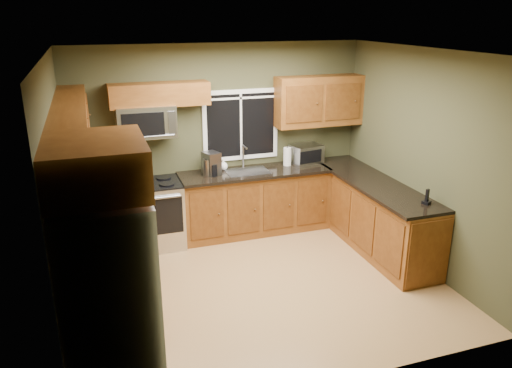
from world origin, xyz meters
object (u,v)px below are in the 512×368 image
cordless_phone (427,199)px  soap_bottle_a (216,163)px  microwave (146,121)px  coffee_maker (212,164)px  soap_bottle_c (223,164)px  range (154,214)px  refrigerator (110,300)px  kettle (208,166)px  paper_towel_roll (287,157)px  toaster_oven (306,154)px

cordless_phone → soap_bottle_a: bearing=137.4°
microwave → coffee_maker: microwave is taller
soap_bottle_c → range: bearing=-168.9°
refrigerator → soap_bottle_c: bearing=59.7°
coffee_maker → kettle: coffee_maker is taller
refrigerator → paper_towel_roll: (2.69, 2.89, 0.17)m
coffee_maker → cordless_phone: coffee_maker is taller
range → paper_towel_roll: bearing=3.3°
soap_bottle_a → cordless_phone: size_ratio=1.68×
toaster_oven → microwave: bearing=-179.7°
range → toaster_oven: size_ratio=1.88×
microwave → range: bearing=-90.0°
kettle → paper_towel_roll: size_ratio=0.97×
microwave → toaster_oven: microwave is taller
microwave → toaster_oven: 2.41m
refrigerator → coffee_maker: bearing=61.4°
microwave → toaster_oven: size_ratio=1.52×
soap_bottle_a → soap_bottle_c: size_ratio=2.00×
range → soap_bottle_c: soap_bottle_c is taller
microwave → cordless_phone: 3.66m
toaster_oven → cordless_phone: (0.66, -2.02, -0.08)m
coffee_maker → cordless_phone: 2.87m
microwave → toaster_oven: bearing=0.3°
soap_bottle_a → cordless_phone: 2.82m
microwave → coffee_maker: 1.06m
soap_bottle_c → coffee_maker: bearing=-141.3°
soap_bottle_a → range: bearing=-177.5°
coffee_maker → paper_towel_roll: 1.17m
kettle → soap_bottle_a: bearing=10.9°
microwave → soap_bottle_c: microwave is taller
paper_towel_roll → kettle: bearing=-175.3°
paper_towel_roll → soap_bottle_c: bearing=174.6°
kettle → refrigerator: bearing=-117.9°
toaster_oven → paper_towel_roll: paper_towel_roll is taller
microwave → cordless_phone: bearing=-34.0°
soap_bottle_c → cordless_phone: 2.83m
range → cordless_phone: bearing=-32.1°
coffee_maker → soap_bottle_a: coffee_maker is taller
paper_towel_roll → cordless_phone: size_ratio=1.59×
toaster_oven → kettle: size_ratio=1.73×
toaster_oven → soap_bottle_c: 1.27m
refrigerator → paper_towel_roll: 3.95m
kettle → range: bearing=-178.8°
toaster_oven → cordless_phone: bearing=-71.9°
microwave → cordless_phone: microwave is taller
range → soap_bottle_c: 1.20m
range → soap_bottle_a: bearing=2.5°
soap_bottle_a → microwave: bearing=173.8°
refrigerator → microwave: bearing=76.7°
microwave → refrigerator: bearing=-103.3°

